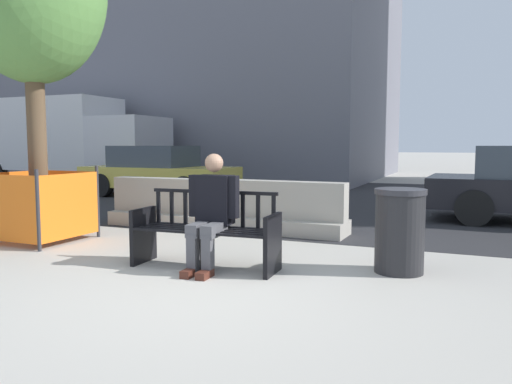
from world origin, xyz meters
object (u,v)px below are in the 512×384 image
at_px(street_bench, 206,234).
at_px(seated_person, 211,209).
at_px(car_taxi_near, 158,171).
at_px(delivery_truck, 69,137).
at_px(jersey_barrier_left, 166,206).
at_px(jersey_barrier_centre, 285,212).
at_px(construction_fence, 40,204).
at_px(trash_bin, 400,231).

relative_size(street_bench, seated_person, 1.30).
bearing_deg(car_taxi_near, seated_person, -51.91).
xyz_separation_m(seated_person, delivery_truck, (-10.39, 8.80, 1.00)).
height_order(jersey_barrier_left, delivery_truck, delivery_truck).
height_order(jersey_barrier_centre, construction_fence, construction_fence).
bearing_deg(jersey_barrier_left, delivery_truck, 142.07).
bearing_deg(trash_bin, street_bench, -162.95).
distance_m(street_bench, car_taxi_near, 8.44).
bearing_deg(construction_fence, street_bench, -8.96).
relative_size(jersey_barrier_left, trash_bin, 2.15).
relative_size(construction_fence, car_taxi_near, 0.28).
bearing_deg(delivery_truck, construction_fence, -48.80).
distance_m(jersey_barrier_centre, construction_fence, 3.71).
bearing_deg(delivery_truck, jersey_barrier_left, -37.93).
distance_m(seated_person, construction_fence, 3.20).
relative_size(street_bench, jersey_barrier_left, 0.85).
bearing_deg(car_taxi_near, jersey_barrier_centre, -38.63).
height_order(jersey_barrier_centre, delivery_truck, delivery_truck).
distance_m(jersey_barrier_left, delivery_truck, 10.47).
xyz_separation_m(jersey_barrier_centre, delivery_truck, (-10.37, 6.28, 1.35)).
xyz_separation_m(jersey_barrier_centre, construction_fence, (-3.12, -2.00, 0.21)).
height_order(seated_person, jersey_barrier_left, seated_person).
bearing_deg(construction_fence, seated_person, -9.59).
xyz_separation_m(delivery_truck, trash_bin, (12.37, -8.11, -1.22)).
height_order(car_taxi_near, delivery_truck, delivery_truck).
height_order(street_bench, trash_bin, trash_bin).
bearing_deg(car_taxi_near, delivery_truck, 157.84).
xyz_separation_m(construction_fence, car_taxi_near, (-2.12, 6.19, 0.14)).
bearing_deg(street_bench, delivery_truck, 139.61).
height_order(jersey_barrier_centre, trash_bin, trash_bin).
bearing_deg(seated_person, jersey_barrier_centre, 90.56).
bearing_deg(trash_bin, construction_fence, -178.23).
bearing_deg(construction_fence, car_taxi_near, 108.91).
relative_size(jersey_barrier_left, construction_fence, 1.67).
bearing_deg(jersey_barrier_centre, trash_bin, -42.53).
distance_m(street_bench, jersey_barrier_centre, 2.48).
xyz_separation_m(jersey_barrier_centre, trash_bin, (2.00, -1.84, 0.13)).
height_order(street_bench, jersey_barrier_centre, street_bench).
bearing_deg(jersey_barrier_left, street_bench, -48.47).
bearing_deg(delivery_truck, jersey_barrier_centre, -31.19).
distance_m(seated_person, jersey_barrier_left, 3.29).
height_order(seated_person, trash_bin, seated_person).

